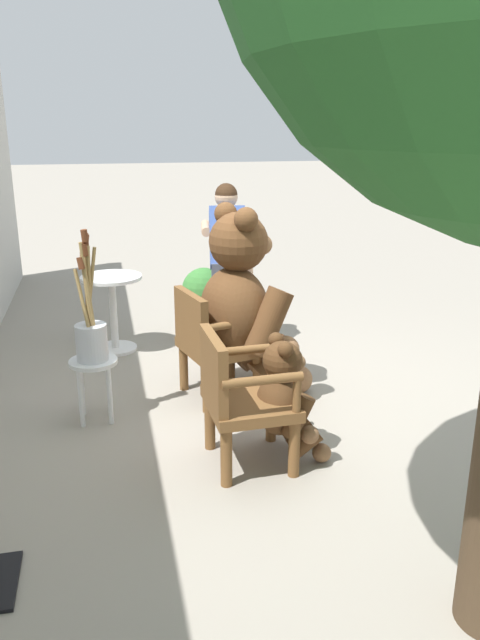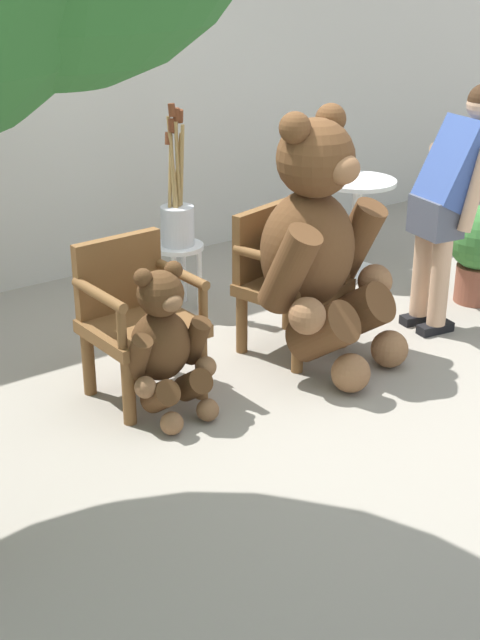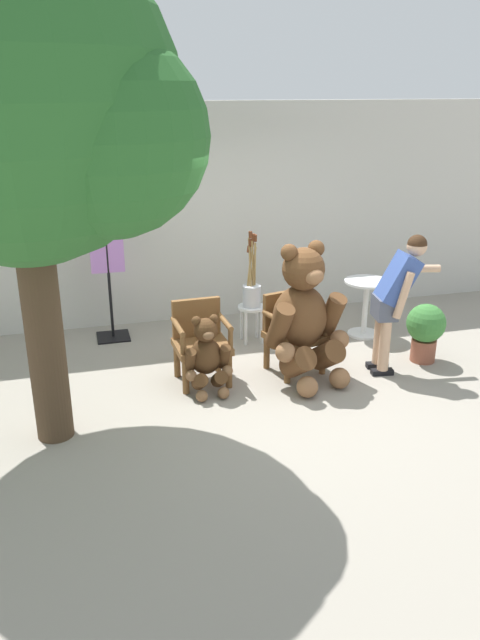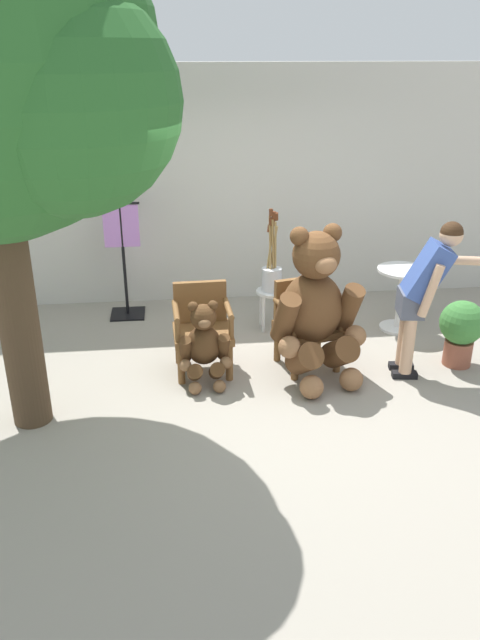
{
  "view_description": "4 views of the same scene",
  "coord_description": "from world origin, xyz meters",
  "px_view_note": "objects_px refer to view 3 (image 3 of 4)",
  "views": [
    {
      "loc": [
        -3.93,
        1.19,
        2.06
      ],
      "look_at": [
        0.33,
        0.25,
        0.67
      ],
      "focal_mm": 35.0,
      "sensor_mm": 36.0,
      "label": 1
    },
    {
      "loc": [
        -2.64,
        -3.48,
        2.34
      ],
      "look_at": [
        -0.25,
        -0.15,
        0.57
      ],
      "focal_mm": 50.0,
      "sensor_mm": 36.0,
      "label": 2
    },
    {
      "loc": [
        -1.71,
        -5.54,
        2.97
      ],
      "look_at": [
        -0.27,
        -0.23,
        0.9
      ],
      "focal_mm": 35.0,
      "sensor_mm": 36.0,
      "label": 3
    },
    {
      "loc": [
        -0.75,
        -5.1,
        2.96
      ],
      "look_at": [
        -0.19,
        0.06,
        0.67
      ],
      "focal_mm": 35.0,
      "sensor_mm": 36.0,
      "label": 4
    }
  ],
  "objects_px": {
    "brush_bucket": "(252,289)",
    "clothing_display_stand": "(109,283)",
    "person_visitor": "(396,293)",
    "round_side_table": "(366,301)",
    "potted_plant": "(426,328)",
    "patio_tree": "(32,108)",
    "teddy_bear_small": "(207,355)",
    "wooden_chair_right": "(292,330)",
    "teddy_bear_large": "(304,315)",
    "white_stool": "(252,314)",
    "wooden_chair_left": "(200,339)"
  },
  "relations": [
    {
      "from": "brush_bucket",
      "to": "clothing_display_stand",
      "type": "relative_size",
      "value": 0.68
    },
    {
      "from": "person_visitor",
      "to": "round_side_table",
      "type": "bearing_deg",
      "value": 79.51
    },
    {
      "from": "brush_bucket",
      "to": "potted_plant",
      "type": "distance_m",
      "value": 2.06
    },
    {
      "from": "round_side_table",
      "to": "patio_tree",
      "type": "height_order",
      "value": "patio_tree"
    },
    {
      "from": "teddy_bear_small",
      "to": "wooden_chair_right",
      "type": "bearing_deg",
      "value": 15.58
    },
    {
      "from": "wooden_chair_right",
      "to": "teddy_bear_large",
      "type": "bearing_deg",
      "value": -82.29
    },
    {
      "from": "white_stool",
      "to": "wooden_chair_right",
      "type": "bearing_deg",
      "value": -77.15
    },
    {
      "from": "wooden_chair_left",
      "to": "clothing_display_stand",
      "type": "distance_m",
      "value": 1.69
    },
    {
      "from": "brush_bucket",
      "to": "clothing_display_stand",
      "type": "xyz_separation_m",
      "value": [
        -1.64,
        0.57,
        0.05
      ]
    },
    {
      "from": "wooden_chair_left",
      "to": "white_stool",
      "type": "xyz_separation_m",
      "value": [
        0.82,
        0.89,
        -0.11
      ]
    },
    {
      "from": "white_stool",
      "to": "clothing_display_stand",
      "type": "relative_size",
      "value": 0.34
    },
    {
      "from": "person_visitor",
      "to": "white_stool",
      "type": "relative_size",
      "value": 3.33
    },
    {
      "from": "wooden_chair_right",
      "to": "white_stool",
      "type": "relative_size",
      "value": 1.87
    },
    {
      "from": "wooden_chair_left",
      "to": "teddy_bear_small",
      "type": "relative_size",
      "value": 1.05
    },
    {
      "from": "brush_bucket",
      "to": "patio_tree",
      "type": "height_order",
      "value": "patio_tree"
    },
    {
      "from": "wooden_chair_right",
      "to": "clothing_display_stand",
      "type": "height_order",
      "value": "clothing_display_stand"
    },
    {
      "from": "wooden_chair_left",
      "to": "patio_tree",
      "type": "relative_size",
      "value": 0.21
    },
    {
      "from": "teddy_bear_large",
      "to": "patio_tree",
      "type": "height_order",
      "value": "patio_tree"
    },
    {
      "from": "clothing_display_stand",
      "to": "round_side_table",
      "type": "bearing_deg",
      "value": -13.56
    },
    {
      "from": "potted_plant",
      "to": "white_stool",
      "type": "bearing_deg",
      "value": 148.18
    },
    {
      "from": "person_visitor",
      "to": "brush_bucket",
      "type": "distance_m",
      "value": 1.76
    },
    {
      "from": "wooden_chair_left",
      "to": "teddy_bear_small",
      "type": "height_order",
      "value": "wooden_chair_left"
    },
    {
      "from": "teddy_bear_large",
      "to": "teddy_bear_small",
      "type": "bearing_deg",
      "value": -178.56
    },
    {
      "from": "wooden_chair_right",
      "to": "round_side_table",
      "type": "distance_m",
      "value": 1.42
    },
    {
      "from": "wooden_chair_right",
      "to": "brush_bucket",
      "type": "bearing_deg",
      "value": 102.9
    },
    {
      "from": "wooden_chair_right",
      "to": "patio_tree",
      "type": "relative_size",
      "value": 0.21
    },
    {
      "from": "patio_tree",
      "to": "clothing_display_stand",
      "type": "xyz_separation_m",
      "value": [
        0.58,
        2.3,
        -2.09
      ]
    },
    {
      "from": "teddy_bear_large",
      "to": "patio_tree",
      "type": "bearing_deg",
      "value": -166.58
    },
    {
      "from": "wooden_chair_left",
      "to": "brush_bucket",
      "type": "relative_size",
      "value": 0.93
    },
    {
      "from": "person_visitor",
      "to": "clothing_display_stand",
      "type": "xyz_separation_m",
      "value": [
        -2.88,
        1.79,
        -0.19
      ]
    },
    {
      "from": "patio_tree",
      "to": "white_stool",
      "type": "bearing_deg",
      "value": 37.95
    },
    {
      "from": "white_stool",
      "to": "clothing_display_stand",
      "type": "xyz_separation_m",
      "value": [
        -1.64,
        0.57,
        0.36
      ]
    },
    {
      "from": "teddy_bear_large",
      "to": "brush_bucket",
      "type": "relative_size",
      "value": 1.61
    },
    {
      "from": "round_side_table",
      "to": "brush_bucket",
      "type": "bearing_deg",
      "value": 173.06
    },
    {
      "from": "teddy_bear_large",
      "to": "brush_bucket",
      "type": "distance_m",
      "value": 1.17
    },
    {
      "from": "patio_tree",
      "to": "teddy_bear_small",
      "type": "bearing_deg",
      "value": 21.75
    },
    {
      "from": "wooden_chair_left",
      "to": "potted_plant",
      "type": "bearing_deg",
      "value": -4.3
    },
    {
      "from": "wooden_chair_left",
      "to": "patio_tree",
      "type": "xyz_separation_m",
      "value": [
        -1.4,
        -0.85,
        2.35
      ]
    },
    {
      "from": "teddy_bear_large",
      "to": "person_visitor",
      "type": "xyz_separation_m",
      "value": [
        1.0,
        -0.08,
        0.18
      ]
    },
    {
      "from": "teddy_bear_small",
      "to": "person_visitor",
      "type": "bearing_deg",
      "value": -1.38
    },
    {
      "from": "white_stool",
      "to": "round_side_table",
      "type": "bearing_deg",
      "value": -6.93
    },
    {
      "from": "teddy_bear_small",
      "to": "brush_bucket",
      "type": "relative_size",
      "value": 0.89
    },
    {
      "from": "teddy_bear_large",
      "to": "wooden_chair_left",
      "type": "bearing_deg",
      "value": 166.23
    },
    {
      "from": "wooden_chair_left",
      "to": "clothing_display_stand",
      "type": "bearing_deg",
      "value": 119.52
    },
    {
      "from": "teddy_bear_large",
      "to": "brush_bucket",
      "type": "xyz_separation_m",
      "value": [
        -0.24,
        1.15,
        -0.06
      ]
    },
    {
      "from": "wooden_chair_right",
      "to": "teddy_bear_large",
      "type": "relative_size",
      "value": 0.58
    },
    {
      "from": "teddy_bear_large",
      "to": "white_stool",
      "type": "distance_m",
      "value": 1.23
    },
    {
      "from": "round_side_table",
      "to": "potted_plant",
      "type": "relative_size",
      "value": 1.06
    },
    {
      "from": "patio_tree",
      "to": "potted_plant",
      "type": "distance_m",
      "value": 4.68
    },
    {
      "from": "teddy_bear_large",
      "to": "round_side_table",
      "type": "xyz_separation_m",
      "value": [
        1.2,
        0.97,
        -0.28
      ]
    }
  ]
}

